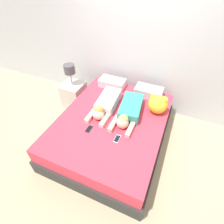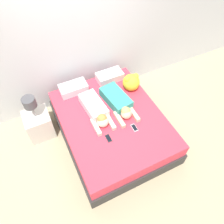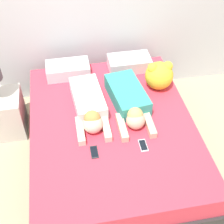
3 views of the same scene
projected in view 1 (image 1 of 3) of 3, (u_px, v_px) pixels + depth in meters
The scene contains 11 objects.
ground_plane at pixel (112, 140), 3.24m from camera, with size 12.00×12.00×0.00m, color tan.
wall_back at pixel (139, 46), 3.21m from camera, with size 12.00×0.06×2.60m.
bed at pixel (112, 130), 3.06m from camera, with size 1.73×2.17×0.55m.
pillow_head_left at pixel (112, 83), 3.53m from camera, with size 0.51×0.29×0.15m.
pillow_head_right at pixel (149, 92), 3.31m from camera, with size 0.51×0.29×0.15m.
person_left at pixel (105, 105), 3.00m from camera, with size 0.35×0.89×0.23m.
person_right at pixel (129, 111), 2.87m from camera, with size 0.41×0.92×0.22m.
cell_phone_left at pixel (89, 129), 2.70m from camera, with size 0.07×0.15×0.01m.
cell_phone_right at pixel (117, 139), 2.56m from camera, with size 0.07×0.15×0.01m.
plush_toy at pixel (158, 104), 2.90m from camera, with size 0.32×0.32×0.33m.
nightstand at pixel (74, 93), 3.81m from camera, with size 0.44×0.44×0.97m.
Camera 1 is at (0.82, -1.88, 2.56)m, focal length 28.00 mm.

